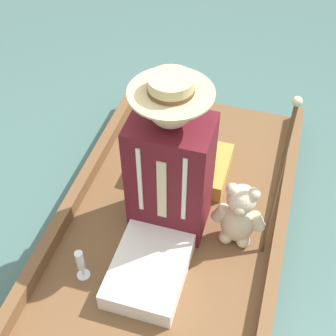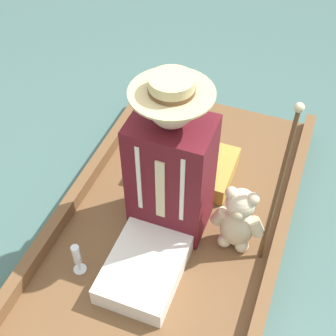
# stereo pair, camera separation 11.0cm
# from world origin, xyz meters

# --- Properties ---
(ground_plane) EXTENTS (16.00, 16.00, 0.00)m
(ground_plane) POSITION_xyz_m (0.00, 0.00, 0.00)
(ground_plane) COLOR #476B66
(punt_boat) EXTENTS (1.15, 2.49, 0.21)m
(punt_boat) POSITION_xyz_m (0.00, 0.00, 0.07)
(punt_boat) COLOR brown
(punt_boat) RESTS_ON ground_plane
(seat_cushion) EXTENTS (0.52, 0.37, 0.11)m
(seat_cushion) POSITION_xyz_m (0.05, -0.58, 0.18)
(seat_cushion) COLOR #B7933D
(seat_cushion) RESTS_ON punt_boat
(seated_person) EXTENTS (0.38, 0.76, 0.90)m
(seated_person) POSITION_xyz_m (0.02, -0.16, 0.47)
(seated_person) COLOR white
(seated_person) RESTS_ON punt_boat
(teddy_bear) EXTENTS (0.27, 0.16, 0.39)m
(teddy_bear) POSITION_xyz_m (-0.33, -0.20, 0.31)
(teddy_bear) COLOR beige
(teddy_bear) RESTS_ON punt_boat
(wine_glass) EXTENTS (0.06, 0.06, 0.19)m
(wine_glass) POSITION_xyz_m (0.32, 0.22, 0.24)
(wine_glass) COLOR silver
(wine_glass) RESTS_ON punt_boat
(walking_cane) EXTENTS (0.04, 0.23, 0.82)m
(walking_cane) POSITION_xyz_m (-0.48, -0.28, 0.61)
(walking_cane) COLOR brown
(walking_cane) RESTS_ON punt_boat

